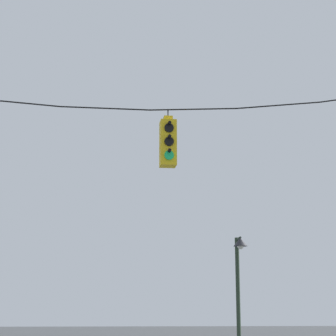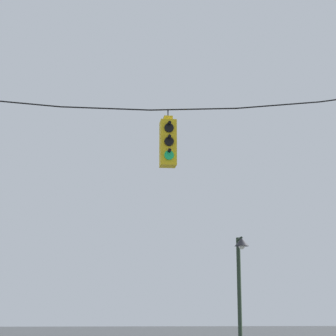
% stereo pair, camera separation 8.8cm
% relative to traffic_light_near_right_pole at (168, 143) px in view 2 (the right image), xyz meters
% --- Properties ---
extents(span_wire, '(13.40, 0.03, 0.71)m').
position_rel_traffic_light_near_right_pole_xyz_m(span_wire, '(-1.35, 0.01, 0.95)').
color(span_wire, black).
extents(traffic_light_near_right_pole, '(0.34, 0.46, 1.25)m').
position_rel_traffic_light_near_right_pole_xyz_m(traffic_light_near_right_pole, '(0.00, 0.00, 0.00)').
color(traffic_light_near_right_pole, yellow).
extents(street_lamp, '(0.41, 0.71, 4.19)m').
position_rel_traffic_light_near_right_pole_xyz_m(street_lamp, '(2.72, 5.18, -2.63)').
color(street_lamp, '#233323').
rests_on(street_lamp, ground_plane).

